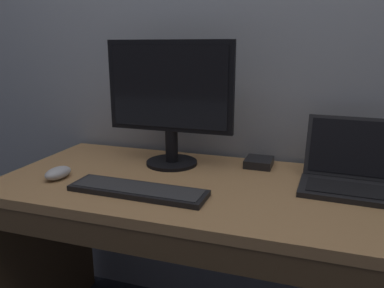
{
  "coord_description": "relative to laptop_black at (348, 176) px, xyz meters",
  "views": [
    {
      "loc": [
        0.3,
        -1.21,
        1.26
      ],
      "look_at": [
        -0.1,
        0.0,
        0.93
      ],
      "focal_mm": 34.69,
      "sensor_mm": 36.0,
      "label": 1
    }
  ],
  "objects": [
    {
      "name": "wired_keyboard",
      "position": [
        -0.67,
        -0.26,
        -0.03
      ],
      "size": [
        0.48,
        0.14,
        0.02
      ],
      "color": "black",
      "rests_on": "desk"
    },
    {
      "name": "external_drive_box",
      "position": [
        -0.32,
        0.15,
        -0.03
      ],
      "size": [
        0.11,
        0.12,
        0.03
      ],
      "primitive_type": "cube",
      "rotation": [
        0.0,
        0.0,
        -0.02
      ],
      "color": "black",
      "rests_on": "desk"
    },
    {
      "name": "desk",
      "position": [
        -0.44,
        -0.12,
        -0.24
      ],
      "size": [
        1.6,
        0.69,
        0.79
      ],
      "color": "#A87A4C",
      "rests_on": "ground"
    },
    {
      "name": "laptop_black",
      "position": [
        0.0,
        0.0,
        0.0
      ],
      "size": [
        0.32,
        0.31,
        0.23
      ],
      "color": "black",
      "rests_on": "desk"
    },
    {
      "name": "external_monitor",
      "position": [
        -0.67,
        0.05,
        0.23
      ],
      "size": [
        0.52,
        0.21,
        0.5
      ],
      "color": "black",
      "rests_on": "desk"
    },
    {
      "name": "computer_mouse",
      "position": [
        -1.01,
        -0.23,
        -0.02
      ],
      "size": [
        0.08,
        0.12,
        0.04
      ],
      "primitive_type": "ellipsoid",
      "rotation": [
        0.0,
        0.0,
        -0.12
      ],
      "color": "#B7B7BC",
      "rests_on": "desk"
    }
  ]
}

